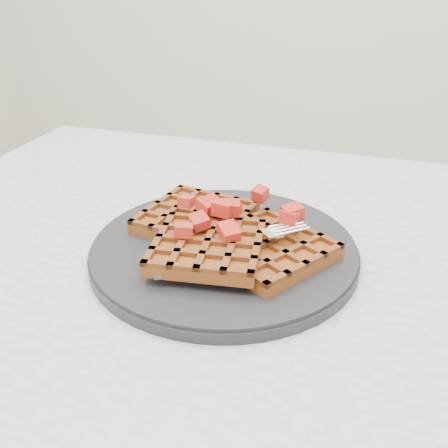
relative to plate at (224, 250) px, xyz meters
name	(u,v)px	position (x,y,z in m)	size (l,w,h in m)	color
table	(345,375)	(0.15, -0.02, -0.12)	(1.20, 0.80, 0.75)	silver
plate	(224,250)	(0.00, 0.00, 0.00)	(0.29, 0.29, 0.02)	black
waffles	(223,236)	(0.00, 0.00, 0.02)	(0.24, 0.20, 0.03)	brown
strawberry_pile	(224,212)	(0.00, 0.00, 0.05)	(0.15, 0.15, 0.02)	#9C150F
fork	(244,256)	(0.03, -0.03, 0.02)	(0.02, 0.18, 0.02)	silver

